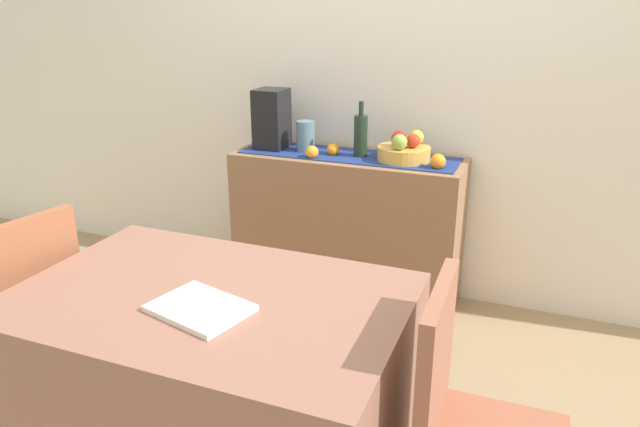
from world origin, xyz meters
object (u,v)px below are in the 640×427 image
object	(u,v)px
ceramic_vase	(306,137)
open_book	(200,308)
coffee_maker	(272,119)
chair_near_window	(23,363)
wine_bottle	(361,135)
sideboard_console	(347,229)
fruit_bowl	(404,153)
dining_table	(216,392)

from	to	relation	value
ceramic_vase	open_book	distance (m)	1.61
coffee_maker	chair_near_window	xyz separation A→B (m)	(-0.40, -1.47, -0.74)
chair_near_window	coffee_maker	bearing A→B (deg)	74.81
wine_bottle	open_book	bearing A→B (deg)	-89.82
sideboard_console	open_book	world-z (taller)	sideboard_console
ceramic_vase	chair_near_window	size ratio (longest dim) A/B	0.19
coffee_maker	chair_near_window	world-z (taller)	coffee_maker
fruit_bowl	dining_table	xyz separation A→B (m)	(-0.26, -1.47, -0.51)
coffee_maker	sideboard_console	bearing A→B (deg)	0.00
sideboard_console	fruit_bowl	bearing A→B (deg)	0.00
fruit_bowl	coffee_maker	xyz separation A→B (m)	(-0.75, 0.00, 0.12)
wine_bottle	ceramic_vase	xyz separation A→B (m)	(-0.31, 0.00, -0.03)
ceramic_vase	dining_table	world-z (taller)	ceramic_vase
sideboard_console	ceramic_vase	world-z (taller)	ceramic_vase
dining_table	chair_near_window	distance (m)	0.89
fruit_bowl	sideboard_console	bearing A→B (deg)	180.00
fruit_bowl	open_book	bearing A→B (deg)	-98.29
fruit_bowl	coffee_maker	bearing A→B (deg)	180.00
fruit_bowl	chair_near_window	xyz separation A→B (m)	(-1.15, -1.47, -0.61)
wine_bottle	sideboard_console	bearing A→B (deg)	180.00
ceramic_vase	open_book	bearing A→B (deg)	-78.54
ceramic_vase	chair_near_window	distance (m)	1.72
wine_bottle	ceramic_vase	bearing A→B (deg)	180.00
ceramic_vase	chair_near_window	xyz separation A→B (m)	(-0.60, -1.47, -0.66)
fruit_bowl	dining_table	bearing A→B (deg)	-100.06
coffee_maker	ceramic_vase	world-z (taller)	coffee_maker
sideboard_console	dining_table	distance (m)	1.47
coffee_maker	open_book	world-z (taller)	coffee_maker
coffee_maker	chair_near_window	size ratio (longest dim) A/B	0.37
sideboard_console	chair_near_window	xyz separation A→B (m)	(-0.85, -1.47, -0.15)
sideboard_console	coffee_maker	world-z (taller)	coffee_maker
sideboard_console	wine_bottle	world-z (taller)	wine_bottle
wine_bottle	chair_near_window	bearing A→B (deg)	-121.84
sideboard_console	fruit_bowl	xyz separation A→B (m)	(0.30, 0.00, 0.46)
dining_table	open_book	world-z (taller)	open_book
sideboard_console	wine_bottle	size ratio (longest dim) A/B	4.21
wine_bottle	ceramic_vase	world-z (taller)	wine_bottle
sideboard_console	dining_table	xyz separation A→B (m)	(0.04, -1.47, -0.05)
sideboard_console	coffee_maker	size ratio (longest dim) A/B	3.76
chair_near_window	fruit_bowl	bearing A→B (deg)	52.06
dining_table	open_book	xyz separation A→B (m)	(0.03, -0.10, 0.38)
ceramic_vase	coffee_maker	bearing A→B (deg)	180.00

